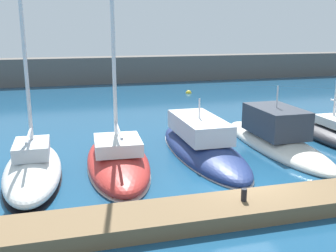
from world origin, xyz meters
TOP-DOWN VIEW (x-y plane):
  - ground_plane at (0.00, 0.00)m, footprint 120.00×120.00m
  - dock_pier at (0.00, -2.00)m, footprint 22.95×2.00m
  - breakwater_seawall at (0.00, 33.32)m, footprint 108.00×2.60m
  - sailboat_white_nearest at (-8.24, 3.60)m, footprint 2.45×7.53m
  - sailboat_red_second at (-4.49, 4.11)m, footprint 3.32×8.52m
  - motorboat_navy_third at (0.01, 5.08)m, footprint 2.97×10.03m
  - motorboat_ivory_fourth at (4.27, 5.12)m, footprint 2.73×10.25m
  - mooring_buoy_yellow at (5.33, 23.49)m, footprint 0.58×0.58m
  - dock_bollard at (-1.00, -2.00)m, footprint 0.20×0.20m

SIDE VIEW (x-z plane):
  - ground_plane at x=0.00m, z-range 0.00..0.00m
  - mooring_buoy_yellow at x=5.33m, z-range -0.29..0.29m
  - dock_pier at x=0.00m, z-range 0.00..0.54m
  - sailboat_red_second at x=-4.49m, z-range -6.98..7.77m
  - motorboat_navy_third at x=0.01m, z-range -1.18..2.03m
  - sailboat_white_nearest at x=-8.24m, z-range -6.52..7.49m
  - motorboat_ivory_fourth at x=4.27m, z-range -1.34..2.41m
  - dock_bollard at x=-1.00m, z-range 0.54..0.98m
  - breakwater_seawall at x=0.00m, z-range 0.00..2.98m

